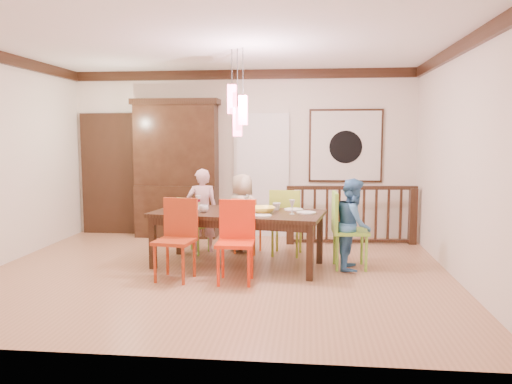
# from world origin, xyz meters

# --- Properties ---
(floor) EXTENTS (6.00, 6.00, 0.00)m
(floor) POSITION_xyz_m (0.00, 0.00, 0.00)
(floor) COLOR #A77550
(floor) RESTS_ON ground
(ceiling) EXTENTS (6.00, 6.00, 0.00)m
(ceiling) POSITION_xyz_m (0.00, 0.00, 2.90)
(ceiling) COLOR white
(ceiling) RESTS_ON wall_back
(wall_back) EXTENTS (6.00, 0.00, 6.00)m
(wall_back) POSITION_xyz_m (0.00, 2.50, 1.45)
(wall_back) COLOR silver
(wall_back) RESTS_ON floor
(wall_right) EXTENTS (0.00, 5.00, 5.00)m
(wall_right) POSITION_xyz_m (3.00, 0.00, 1.45)
(wall_right) COLOR silver
(wall_right) RESTS_ON floor
(crown_molding) EXTENTS (6.00, 5.00, 0.16)m
(crown_molding) POSITION_xyz_m (0.00, 0.00, 2.82)
(crown_molding) COLOR black
(crown_molding) RESTS_ON wall_back
(panel_door) EXTENTS (1.04, 0.07, 2.24)m
(panel_door) POSITION_xyz_m (-2.40, 2.45, 1.05)
(panel_door) COLOR black
(panel_door) RESTS_ON wall_back
(white_doorway) EXTENTS (0.97, 0.05, 2.22)m
(white_doorway) POSITION_xyz_m (0.35, 2.46, 1.05)
(white_doorway) COLOR silver
(white_doorway) RESTS_ON wall_back
(painting) EXTENTS (1.25, 0.06, 1.25)m
(painting) POSITION_xyz_m (1.80, 2.46, 1.60)
(painting) COLOR black
(painting) RESTS_ON wall_back
(pendant_cluster) EXTENTS (0.27, 0.21, 1.14)m
(pendant_cluster) POSITION_xyz_m (0.23, 0.37, 2.11)
(pendant_cluster) COLOR #E94569
(pendant_cluster) RESTS_ON ceiling
(dining_table) EXTENTS (2.40, 1.38, 0.75)m
(dining_table) POSITION_xyz_m (0.23, 0.37, 0.67)
(dining_table) COLOR black
(dining_table) RESTS_ON floor
(chair_far_left) EXTENTS (0.49, 0.49, 0.86)m
(chair_far_left) POSITION_xyz_m (-0.53, 1.07, 0.49)
(chair_far_left) COLOR #78B939
(chair_far_left) RESTS_ON floor
(chair_far_mid) EXTENTS (0.45, 0.45, 0.84)m
(chair_far_mid) POSITION_xyz_m (0.26, 1.17, 0.48)
(chair_far_mid) COLOR orange
(chair_far_mid) RESTS_ON floor
(chair_far_right) EXTENTS (0.50, 0.50, 0.99)m
(chair_far_right) POSITION_xyz_m (0.86, 1.09, 0.57)
(chair_far_right) COLOR #95B22C
(chair_far_right) RESTS_ON floor
(chair_near_left) EXTENTS (0.51, 0.51, 0.99)m
(chair_near_left) POSITION_xyz_m (-0.45, -0.37, 0.57)
(chair_near_left) COLOR #A53414
(chair_near_left) RESTS_ON floor
(chair_near_mid) EXTENTS (0.45, 0.45, 0.99)m
(chair_near_mid) POSITION_xyz_m (0.31, -0.40, 0.57)
(chair_near_mid) COLOR red
(chair_near_mid) RESTS_ON floor
(chair_end_right) EXTENTS (0.48, 0.48, 1.02)m
(chair_end_right) POSITION_xyz_m (1.74, 0.43, 0.59)
(chair_end_right) COLOR #85CF3B
(chair_end_right) RESTS_ON floor
(china_hutch) EXTENTS (1.52, 0.46, 2.40)m
(china_hutch) POSITION_xyz_m (-1.12, 2.30, 1.20)
(china_hutch) COLOR black
(china_hutch) RESTS_ON floor
(balustrade) EXTENTS (2.14, 0.28, 0.96)m
(balustrade) POSITION_xyz_m (1.88, 1.95, 0.50)
(balustrade) COLOR black
(balustrade) RESTS_ON floor
(person_far_left) EXTENTS (0.51, 0.38, 1.28)m
(person_far_left) POSITION_xyz_m (-0.43, 1.18, 0.64)
(person_far_left) COLOR beige
(person_far_left) RESTS_ON floor
(person_far_mid) EXTENTS (0.69, 0.57, 1.20)m
(person_far_mid) POSITION_xyz_m (0.17, 1.26, 0.60)
(person_far_mid) COLOR #C5B395
(person_far_mid) RESTS_ON floor
(person_end_right) EXTENTS (0.52, 0.63, 1.21)m
(person_end_right) POSITION_xyz_m (1.77, 0.38, 0.61)
(person_end_right) COLOR #4482C0
(person_end_right) RESTS_ON floor
(serving_bowl) EXTENTS (0.44, 0.44, 0.08)m
(serving_bowl) POSITION_xyz_m (0.56, 0.28, 0.79)
(serving_bowl) COLOR yellow
(serving_bowl) RESTS_ON dining_table
(small_bowl) EXTENTS (0.27, 0.27, 0.07)m
(small_bowl) POSITION_xyz_m (0.08, 0.41, 0.78)
(small_bowl) COLOR white
(small_bowl) RESTS_ON dining_table
(cup_left) EXTENTS (0.16, 0.16, 0.10)m
(cup_left) POSITION_xyz_m (-0.21, 0.25, 0.80)
(cup_left) COLOR silver
(cup_left) RESTS_ON dining_table
(cup_right) EXTENTS (0.13, 0.13, 0.10)m
(cup_right) POSITION_xyz_m (0.74, 0.55, 0.80)
(cup_right) COLOR silver
(cup_right) RESTS_ON dining_table
(plate_far_left) EXTENTS (0.26, 0.26, 0.01)m
(plate_far_left) POSITION_xyz_m (-0.45, 0.66, 0.76)
(plate_far_left) COLOR white
(plate_far_left) RESTS_ON dining_table
(plate_far_mid) EXTENTS (0.26, 0.26, 0.01)m
(plate_far_mid) POSITION_xyz_m (0.21, 0.71, 0.76)
(plate_far_mid) COLOR white
(plate_far_mid) RESTS_ON dining_table
(plate_far_right) EXTENTS (0.26, 0.26, 0.01)m
(plate_far_right) POSITION_xyz_m (0.97, 0.61, 0.76)
(plate_far_right) COLOR white
(plate_far_right) RESTS_ON dining_table
(plate_near_left) EXTENTS (0.26, 0.26, 0.01)m
(plate_near_left) POSITION_xyz_m (-0.52, 0.05, 0.76)
(plate_near_left) COLOR white
(plate_near_left) RESTS_ON dining_table
(plate_near_mid) EXTENTS (0.26, 0.26, 0.01)m
(plate_near_mid) POSITION_xyz_m (0.58, 0.03, 0.76)
(plate_near_mid) COLOR white
(plate_near_mid) RESTS_ON dining_table
(plate_end_right) EXTENTS (0.26, 0.26, 0.01)m
(plate_end_right) POSITION_xyz_m (1.15, 0.34, 0.76)
(plate_end_right) COLOR white
(plate_end_right) RESTS_ON dining_table
(wine_glass_a) EXTENTS (0.08, 0.08, 0.19)m
(wine_glass_a) POSITION_xyz_m (-0.35, 0.53, 0.84)
(wine_glass_a) COLOR #590C19
(wine_glass_a) RESTS_ON dining_table
(wine_glass_b) EXTENTS (0.08, 0.08, 0.19)m
(wine_glass_b) POSITION_xyz_m (0.32, 0.57, 0.84)
(wine_glass_b) COLOR silver
(wine_glass_b) RESTS_ON dining_table
(wine_glass_c) EXTENTS (0.08, 0.08, 0.19)m
(wine_glass_c) POSITION_xyz_m (0.18, 0.12, 0.84)
(wine_glass_c) COLOR #590C19
(wine_glass_c) RESTS_ON dining_table
(wine_glass_d) EXTENTS (0.08, 0.08, 0.19)m
(wine_glass_d) POSITION_xyz_m (0.96, 0.22, 0.84)
(wine_glass_d) COLOR silver
(wine_glass_d) RESTS_ON dining_table
(napkin) EXTENTS (0.18, 0.14, 0.01)m
(napkin) POSITION_xyz_m (0.20, -0.04, 0.76)
(napkin) COLOR #D83359
(napkin) RESTS_ON dining_table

